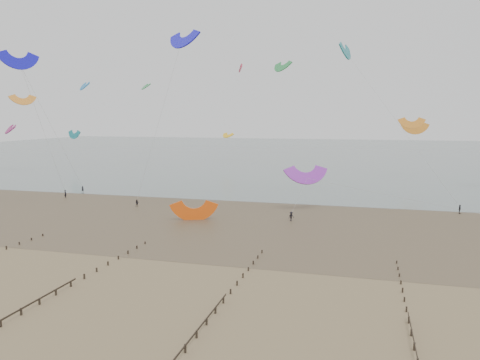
{
  "coord_description": "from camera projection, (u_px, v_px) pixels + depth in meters",
  "views": [
    {
      "loc": [
        17.6,
        -50.26,
        19.05
      ],
      "look_at": [
        -3.52,
        28.0,
        8.0
      ],
      "focal_mm": 35.0,
      "sensor_mm": 36.0,
      "label": 1
    }
  ],
  "objects": [
    {
      "name": "kitesurfer_lead",
      "position": [
        65.0,
        194.0,
        109.95
      ],
      "size": [
        0.81,
        0.68,
        1.89
      ],
      "primitive_type": "imported",
      "rotation": [
        0.0,
        0.0,
        2.75
      ],
      "color": "black",
      "rests_on": "ground"
    },
    {
      "name": "groynes",
      "position": [
        175.0,
        360.0,
        35.88
      ],
      "size": [
        72.16,
        50.16,
        1.0
      ],
      "color": "black",
      "rests_on": "ground"
    },
    {
      "name": "kites_airborne",
      "position": [
        286.0,
        108.0,
        134.86
      ],
      "size": [
        237.66,
        121.45,
        37.78
      ],
      "color": "#1B16EC",
      "rests_on": "ground"
    },
    {
      "name": "grounded_kite",
      "position": [
        194.0,
        220.0,
        86.66
      ],
      "size": [
        8.93,
        7.97,
        4.07
      ],
      "primitive_type": null,
      "rotation": [
        1.54,
        0.0,
        0.35
      ],
      "color": "#FF5910",
      "rests_on": "ground"
    },
    {
      "name": "sea_and_shore",
      "position": [
        246.0,
        217.0,
        89.16
      ],
      "size": [
        500.0,
        665.0,
        0.03
      ],
      "color": "#475654",
      "rests_on": "ground"
    },
    {
      "name": "ground",
      "position": [
        207.0,
        279.0,
        55.2
      ],
      "size": [
        500.0,
        500.0,
        0.0
      ],
      "primitive_type": "plane",
      "color": "brown",
      "rests_on": "ground"
    },
    {
      "name": "kitesurfers",
      "position": [
        431.0,
        212.0,
        89.89
      ],
      "size": [
        131.58,
        22.35,
        1.8
      ],
      "color": "black",
      "rests_on": "ground"
    }
  ]
}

